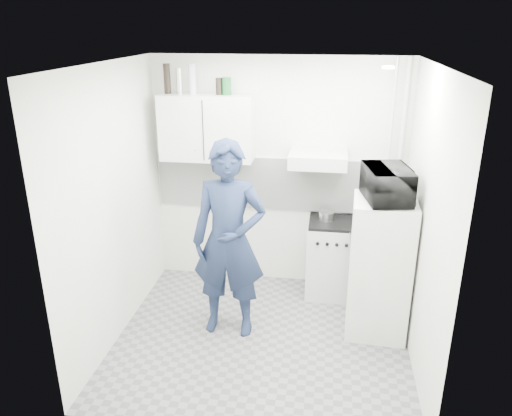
# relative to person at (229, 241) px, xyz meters

# --- Properties ---
(floor) EXTENTS (2.80, 2.80, 0.00)m
(floor) POSITION_rel_person_xyz_m (0.34, -0.13, -0.97)
(floor) COLOR slate
(floor) RESTS_ON ground
(ceiling) EXTENTS (2.80, 2.80, 0.00)m
(ceiling) POSITION_rel_person_xyz_m (0.34, -0.13, 1.63)
(ceiling) COLOR white
(ceiling) RESTS_ON wall_back
(wall_back) EXTENTS (2.80, 0.00, 2.80)m
(wall_back) POSITION_rel_person_xyz_m (0.34, 1.12, 0.33)
(wall_back) COLOR white
(wall_back) RESTS_ON floor
(wall_left) EXTENTS (0.00, 2.60, 2.60)m
(wall_left) POSITION_rel_person_xyz_m (-1.06, -0.13, 0.33)
(wall_left) COLOR white
(wall_left) RESTS_ON floor
(wall_right) EXTENTS (0.00, 2.60, 2.60)m
(wall_right) POSITION_rel_person_xyz_m (1.74, -0.13, 0.33)
(wall_right) COLOR white
(wall_right) RESTS_ON floor
(person) EXTENTS (0.71, 0.47, 1.94)m
(person) POSITION_rel_person_xyz_m (0.00, 0.00, 0.00)
(person) COLOR #18233D
(person) RESTS_ON floor
(stove) EXTENTS (0.53, 0.53, 0.85)m
(stove) POSITION_rel_person_xyz_m (0.98, 0.87, -0.54)
(stove) COLOR beige
(stove) RESTS_ON floor
(fridge) EXTENTS (0.60, 0.60, 1.38)m
(fridge) POSITION_rel_person_xyz_m (1.44, 0.20, -0.28)
(fridge) COLOR white
(fridge) RESTS_ON floor
(stove_top) EXTENTS (0.51, 0.51, 0.03)m
(stove_top) POSITION_rel_person_xyz_m (0.98, 0.87, -0.10)
(stove_top) COLOR black
(stove_top) RESTS_ON stove
(saucepan) EXTENTS (0.16, 0.16, 0.09)m
(saucepan) POSITION_rel_person_xyz_m (0.90, 0.90, -0.04)
(saucepan) COLOR silver
(saucepan) RESTS_ON stove_top
(microwave) EXTENTS (0.62, 0.47, 0.31)m
(microwave) POSITION_rel_person_xyz_m (1.44, 0.20, 0.57)
(microwave) COLOR black
(microwave) RESTS_ON fridge
(bottle_a) EXTENTS (0.07, 0.07, 0.31)m
(bottle_a) POSITION_rel_person_xyz_m (-0.83, 0.95, 1.39)
(bottle_a) COLOR black
(bottle_a) RESTS_ON upper_cabinet
(bottle_b) EXTENTS (0.07, 0.07, 0.27)m
(bottle_b) POSITION_rel_person_xyz_m (-0.70, 0.95, 1.36)
(bottle_b) COLOR silver
(bottle_b) RESTS_ON upper_cabinet
(bottle_c) EXTENTS (0.08, 0.08, 0.32)m
(bottle_c) POSITION_rel_person_xyz_m (-0.56, 0.95, 1.39)
(bottle_c) COLOR #B2B7BC
(bottle_c) RESTS_ON upper_cabinet
(canister_a) EXTENTS (0.07, 0.07, 0.17)m
(canister_a) POSITION_rel_person_xyz_m (-0.27, 0.95, 1.32)
(canister_a) COLOR black
(canister_a) RESTS_ON upper_cabinet
(canister_b) EXTENTS (0.09, 0.09, 0.18)m
(canister_b) POSITION_rel_person_xyz_m (-0.19, 0.95, 1.32)
(canister_b) COLOR #144C1E
(canister_b) RESTS_ON upper_cabinet
(upper_cabinet) EXTENTS (1.00, 0.35, 0.70)m
(upper_cabinet) POSITION_rel_person_xyz_m (-0.41, 0.95, 0.88)
(upper_cabinet) COLOR white
(upper_cabinet) RESTS_ON wall_back
(range_hood) EXTENTS (0.60, 0.50, 0.14)m
(range_hood) POSITION_rel_person_xyz_m (0.79, 0.87, 0.60)
(range_hood) COLOR beige
(range_hood) RESTS_ON wall_back
(backsplash) EXTENTS (2.74, 0.03, 0.60)m
(backsplash) POSITION_rel_person_xyz_m (0.34, 1.11, 0.23)
(backsplash) COLOR white
(backsplash) RESTS_ON wall_back
(pipe_a) EXTENTS (0.05, 0.05, 2.60)m
(pipe_a) POSITION_rel_person_xyz_m (1.64, 1.04, 0.33)
(pipe_a) COLOR beige
(pipe_a) RESTS_ON floor
(pipe_b) EXTENTS (0.04, 0.04, 2.60)m
(pipe_b) POSITION_rel_person_xyz_m (1.52, 1.04, 0.33)
(pipe_b) COLOR beige
(pipe_b) RESTS_ON floor
(ceiling_spot_fixture) EXTENTS (0.10, 0.10, 0.02)m
(ceiling_spot_fixture) POSITION_rel_person_xyz_m (1.34, 0.07, 1.60)
(ceiling_spot_fixture) COLOR white
(ceiling_spot_fixture) RESTS_ON ceiling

